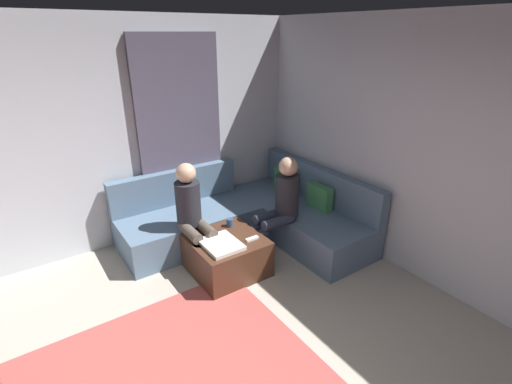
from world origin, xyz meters
name	(u,v)px	position (x,y,z in m)	size (l,w,h in m)	color
wall_back	(474,168)	(0.00, 2.94, 1.35)	(6.00, 0.12, 2.70)	silver
wall_left	(67,145)	(-2.94, 0.00, 1.35)	(0.12, 6.00, 2.70)	silver
curtain_panel	(181,138)	(-2.84, 1.30, 1.25)	(0.06, 1.10, 2.50)	#595166
sectional_couch	(252,217)	(-2.08, 1.88, 0.28)	(2.10, 2.55, 0.87)	slate
ottoman	(227,255)	(-1.58, 1.20, 0.21)	(0.76, 0.76, 0.42)	#4C2D1E
folded_blanket	(221,244)	(-1.48, 1.08, 0.44)	(0.44, 0.36, 0.04)	white
coffee_mug	(230,223)	(-1.80, 1.38, 0.47)	(0.08, 0.08, 0.10)	#334C72
game_remote	(252,239)	(-1.40, 1.42, 0.43)	(0.05, 0.15, 0.02)	white
person_on_couch_back	(281,203)	(-1.56, 1.93, 0.66)	(0.30, 0.60, 1.20)	#2D3347
person_on_couch_side	(192,212)	(-1.93, 0.98, 0.66)	(0.60, 0.30, 1.20)	brown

